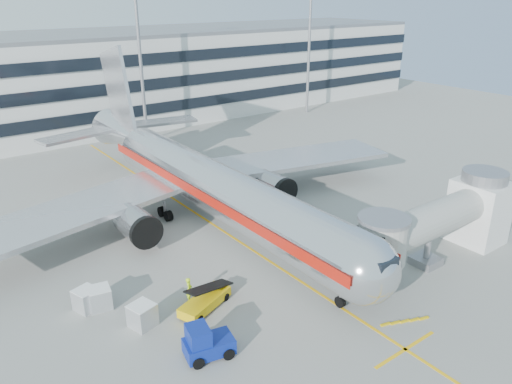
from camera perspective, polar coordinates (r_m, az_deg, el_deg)
ground at (r=43.88m, az=1.99°, el=-8.18°), size 180.00×180.00×0.00m
lead_in_line at (r=51.13m, az=-5.04°, el=-3.64°), size 0.25×70.00×0.01m
stop_bar at (r=36.01m, az=16.70°, el=-16.84°), size 6.00×0.25×0.01m
main_jet at (r=50.84m, az=-6.23°, el=1.34°), size 50.95×48.70×16.06m
jet_bridge at (r=45.76m, az=20.57°, el=-2.90°), size 17.80×4.50×7.00m
terminal at (r=91.72m, az=-21.70°, el=11.54°), size 150.00×24.25×15.60m
light_mast_centre at (r=78.58m, az=-13.22°, el=16.20°), size 2.40×1.20×25.45m
light_mast_east at (r=97.49m, az=6.15°, el=17.65°), size 2.40×1.20×25.45m
belt_loader at (r=38.14m, az=-5.87°, el=-12.27°), size 4.83×3.19×2.28m
baggage_tug at (r=33.63m, az=-5.78°, el=-16.80°), size 3.48×2.59×2.37m
cargo_container_left at (r=39.68m, az=-17.41°, el=-11.46°), size 1.83×1.83×1.66m
cargo_container_right at (r=39.83m, az=-18.81°, el=-11.53°), size 1.95×1.95×1.65m
cargo_container_front at (r=37.00m, az=-12.87°, el=-13.58°), size 1.99×1.99×1.71m
ramp_worker at (r=38.91m, az=-7.64°, el=-10.98°), size 0.81×0.87×1.99m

